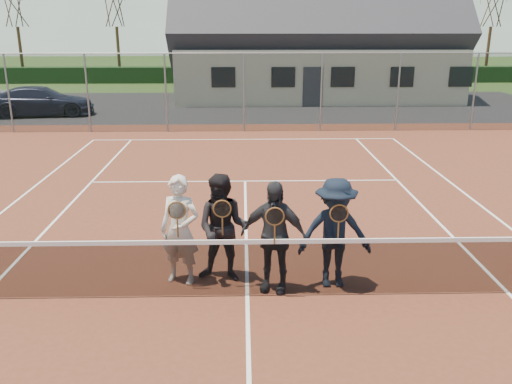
% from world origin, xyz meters
% --- Properties ---
extents(ground, '(220.00, 220.00, 0.00)m').
position_xyz_m(ground, '(0.00, 20.00, 0.00)').
color(ground, '#2B491A').
rests_on(ground, ground).
extents(court_surface, '(30.00, 30.00, 0.02)m').
position_xyz_m(court_surface, '(0.00, 0.00, 0.01)').
color(court_surface, '#562819').
rests_on(court_surface, ground).
extents(tarmac_carpark, '(40.00, 12.00, 0.01)m').
position_xyz_m(tarmac_carpark, '(-4.00, 20.00, 0.01)').
color(tarmac_carpark, black).
rests_on(tarmac_carpark, ground).
extents(hedge_row, '(40.00, 1.20, 1.10)m').
position_xyz_m(hedge_row, '(0.00, 32.00, 0.55)').
color(hedge_row, black).
rests_on(hedge_row, ground).
extents(car_c, '(4.81, 2.50, 1.33)m').
position_xyz_m(car_c, '(-9.27, 17.56, 0.67)').
color(car_c, '#191E33').
rests_on(car_c, ground).
extents(court_markings, '(11.03, 23.83, 0.01)m').
position_xyz_m(court_markings, '(0.00, 0.00, 0.02)').
color(court_markings, white).
rests_on(court_markings, court_surface).
extents(tennis_net, '(11.68, 0.08, 1.10)m').
position_xyz_m(tennis_net, '(0.00, 0.00, 0.54)').
color(tennis_net, slate).
rests_on(tennis_net, ground).
extents(perimeter_fence, '(30.07, 0.07, 3.02)m').
position_xyz_m(perimeter_fence, '(0.00, 13.50, 1.52)').
color(perimeter_fence, slate).
rests_on(perimeter_fence, ground).
extents(clubhouse, '(15.60, 8.20, 7.70)m').
position_xyz_m(clubhouse, '(4.00, 24.00, 3.99)').
color(clubhouse, beige).
rests_on(clubhouse, ground).
extents(player_a, '(0.76, 0.61, 1.80)m').
position_xyz_m(player_a, '(-1.07, 0.54, 0.92)').
color(player_a, silver).
rests_on(player_a, court_surface).
extents(player_b, '(0.99, 0.84, 1.80)m').
position_xyz_m(player_b, '(-0.38, 0.59, 0.92)').
color(player_b, black).
rests_on(player_b, court_surface).
extents(player_c, '(1.14, 0.72, 1.80)m').
position_xyz_m(player_c, '(0.41, 0.23, 0.92)').
color(player_c, '#25262B').
rests_on(player_c, court_surface).
extents(player_d, '(1.17, 0.69, 1.80)m').
position_xyz_m(player_d, '(1.39, 0.34, 0.92)').
color(player_d, black).
rests_on(player_d, court_surface).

